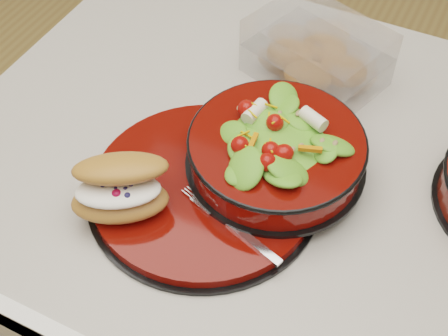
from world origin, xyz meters
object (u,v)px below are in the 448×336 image
at_px(croissant, 121,188).
at_px(pastry_box, 317,55).
at_px(salad_bowl, 277,146).
at_px(fork, 233,226).
at_px(dinner_plate, 204,188).

xyz_separation_m(croissant, pastry_box, (0.12, 0.37, -0.01)).
distance_m(salad_bowl, fork, 0.12).
bearing_deg(dinner_plate, pastry_box, 80.59).
distance_m(salad_bowl, croissant, 0.21).
bearing_deg(dinner_plate, fork, -35.50).
bearing_deg(pastry_box, croissant, -90.20).
height_order(salad_bowl, fork, salad_bowl).
height_order(fork, pastry_box, pastry_box).
distance_m(fork, pastry_box, 0.33).
xyz_separation_m(dinner_plate, salad_bowl, (0.07, 0.07, 0.05)).
bearing_deg(fork, dinner_plate, 72.88).
height_order(croissant, fork, croissant).
distance_m(croissant, fork, 0.15).
bearing_deg(salad_bowl, dinner_plate, -134.28).
bearing_deg(fork, salad_bowl, 15.01).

